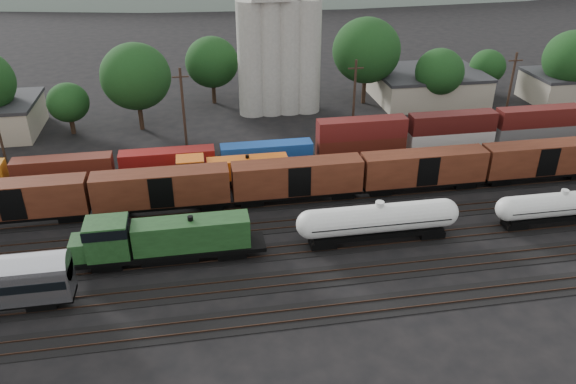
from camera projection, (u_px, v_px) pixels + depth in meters
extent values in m
plane|color=black|center=(301.00, 224.00, 61.79)|extent=(600.00, 600.00, 0.00)
cube|color=black|center=(334.00, 311.00, 48.71)|extent=(180.00, 3.20, 0.08)
cube|color=#382319|center=(336.00, 316.00, 48.05)|extent=(180.00, 0.08, 0.16)
cube|color=#382319|center=(332.00, 305.00, 49.30)|extent=(180.00, 0.08, 0.16)
cube|color=black|center=(321.00, 277.00, 53.07)|extent=(180.00, 3.20, 0.08)
cube|color=#382319|center=(322.00, 281.00, 52.40)|extent=(180.00, 0.08, 0.16)
cube|color=#382319|center=(319.00, 272.00, 53.65)|extent=(180.00, 0.08, 0.16)
cube|color=black|center=(310.00, 248.00, 57.42)|extent=(180.00, 3.20, 0.08)
cube|color=#382319|center=(311.00, 251.00, 56.76)|extent=(180.00, 0.08, 0.16)
cube|color=#382319|center=(308.00, 244.00, 58.01)|extent=(180.00, 0.08, 0.16)
cube|color=black|center=(301.00, 223.00, 61.77)|extent=(180.00, 3.20, 0.08)
cube|color=#382319|center=(302.00, 226.00, 61.11)|extent=(180.00, 0.08, 0.16)
cube|color=#382319|center=(299.00, 219.00, 62.36)|extent=(180.00, 0.08, 0.16)
cube|color=black|center=(292.00, 202.00, 66.12)|extent=(180.00, 3.20, 0.08)
cube|color=#382319|center=(294.00, 204.00, 65.46)|extent=(180.00, 0.08, 0.16)
cube|color=#382319|center=(291.00, 198.00, 66.71)|extent=(180.00, 0.08, 0.16)
cube|color=black|center=(285.00, 183.00, 70.47)|extent=(180.00, 3.20, 0.08)
cube|color=#382319|center=(286.00, 185.00, 69.81)|extent=(180.00, 0.08, 0.16)
cube|color=#382319|center=(284.00, 180.00, 71.06)|extent=(180.00, 0.08, 0.16)
cube|color=black|center=(279.00, 166.00, 74.83)|extent=(180.00, 3.20, 0.08)
cube|color=#382319|center=(280.00, 168.00, 74.16)|extent=(180.00, 0.08, 0.16)
cube|color=#382319|center=(278.00, 163.00, 75.41)|extent=(180.00, 0.08, 0.16)
cube|color=black|center=(170.00, 250.00, 54.66)|extent=(18.59, 3.17, 0.44)
cube|color=black|center=(171.00, 254.00, 54.89)|extent=(5.47, 2.41, 0.88)
cube|color=#1B3F1A|center=(192.00, 233.00, 54.20)|extent=(11.16, 2.63, 2.95)
cube|color=#1B3F1A|center=(108.00, 238.00, 52.86)|extent=(3.94, 3.17, 3.61)
cube|color=black|center=(106.00, 228.00, 52.32)|extent=(4.05, 3.28, 0.98)
cube|color=#1B3F1A|center=(81.00, 248.00, 52.85)|extent=(1.75, 2.63, 1.97)
cylinder|color=black|center=(190.00, 219.00, 53.43)|extent=(0.55, 0.55, 0.55)
cube|color=black|center=(108.00, 262.00, 54.09)|extent=(2.84, 2.19, 0.77)
cube|color=black|center=(231.00, 250.00, 55.89)|extent=(2.84, 2.19, 0.77)
cylinder|color=silver|center=(379.00, 218.00, 57.17)|extent=(14.21, 2.93, 2.93)
sphere|color=silver|center=(310.00, 224.00, 56.09)|extent=(2.93, 2.93, 2.93)
sphere|color=silver|center=(444.00, 212.00, 58.25)|extent=(2.93, 2.93, 2.93)
cylinder|color=silver|center=(380.00, 204.00, 56.39)|extent=(0.91, 0.91, 0.50)
cube|color=black|center=(379.00, 218.00, 57.17)|extent=(14.54, 3.07, 0.08)
cube|color=black|center=(377.00, 232.00, 57.93)|extent=(13.73, 2.22, 0.50)
cube|color=black|center=(322.00, 242.00, 57.33)|extent=(2.62, 2.02, 0.71)
cube|color=black|center=(430.00, 232.00, 59.10)|extent=(2.62, 2.02, 0.71)
cylinder|color=silver|center=(562.00, 204.00, 60.45)|extent=(12.61, 2.60, 2.60)
sphere|color=silver|center=(508.00, 209.00, 59.49)|extent=(2.60, 2.60, 2.60)
cylinder|color=silver|center=(565.00, 192.00, 59.76)|extent=(0.81, 0.81, 0.45)
cube|color=black|center=(562.00, 204.00, 60.45)|extent=(12.89, 2.72, 0.07)
cube|color=black|center=(559.00, 215.00, 61.12)|extent=(12.18, 1.97, 0.45)
cube|color=black|center=(514.00, 224.00, 60.59)|extent=(2.33, 1.79, 0.63)
cube|color=black|center=(43.00, 301.00, 49.01)|extent=(2.52, 1.93, 0.68)
cube|color=black|center=(232.00, 179.00, 68.92)|extent=(16.34, 2.63, 0.36)
cube|color=black|center=(232.00, 182.00, 69.12)|extent=(4.54, 2.00, 0.73)
cube|color=#D15812|center=(248.00, 167.00, 68.56)|extent=(9.81, 2.18, 2.45)
cube|color=#D15812|center=(191.00, 169.00, 67.39)|extent=(3.27, 2.63, 3.00)
cube|color=black|center=(190.00, 162.00, 66.95)|extent=(3.36, 2.72, 0.82)
cube|color=#D15812|center=(172.00, 176.00, 67.36)|extent=(1.45, 2.18, 1.63)
cylinder|color=black|center=(247.00, 157.00, 67.92)|extent=(0.45, 0.45, 0.45)
cube|color=black|center=(190.00, 186.00, 68.41)|extent=(2.36, 1.82, 0.64)
cube|color=black|center=(274.00, 180.00, 70.00)|extent=(2.36, 1.82, 0.64)
cube|color=black|center=(19.00, 215.00, 60.98)|extent=(15.00, 2.60, 0.40)
cube|color=#491F11|center=(15.00, 199.00, 60.00)|extent=(15.00, 2.90, 3.80)
cube|color=black|center=(163.00, 204.00, 63.32)|extent=(15.00, 2.60, 0.40)
cube|color=#491F11|center=(161.00, 187.00, 62.34)|extent=(15.00, 2.90, 3.80)
cube|color=black|center=(297.00, 193.00, 65.66)|extent=(15.00, 2.60, 0.40)
cube|color=#491F11|center=(297.00, 177.00, 64.68)|extent=(15.00, 2.90, 3.80)
cube|color=black|center=(422.00, 182.00, 68.01)|extent=(15.00, 2.60, 0.40)
cube|color=#491F11|center=(424.00, 167.00, 67.02)|extent=(15.00, 2.90, 3.80)
cube|color=black|center=(538.00, 173.00, 70.35)|extent=(15.00, 2.60, 0.40)
cube|color=#491F11|center=(542.00, 158.00, 69.36)|extent=(15.00, 2.90, 3.80)
cube|color=black|center=(279.00, 163.00, 74.61)|extent=(160.00, 2.60, 0.60)
cube|color=#541E13|center=(63.00, 167.00, 69.72)|extent=(12.00, 2.40, 2.60)
cube|color=maroon|center=(168.00, 160.00, 71.67)|extent=(12.00, 2.40, 2.60)
cube|color=#154295|center=(267.00, 153.00, 73.61)|extent=(12.00, 2.40, 2.60)
cube|color=#4B1911|center=(361.00, 146.00, 75.56)|extent=(12.00, 2.40, 2.60)
cube|color=#561614|center=(362.00, 128.00, 74.34)|extent=(12.00, 2.40, 2.60)
cube|color=beige|center=(450.00, 140.00, 77.51)|extent=(12.00, 2.40, 2.60)
cube|color=#40110E|center=(453.00, 122.00, 76.29)|extent=(12.00, 2.40, 2.60)
cube|color=slate|center=(535.00, 134.00, 79.45)|extent=(12.00, 2.40, 2.60)
cube|color=#491311|center=(539.00, 117.00, 78.23)|extent=(12.00, 2.40, 2.60)
cylinder|color=#9D9A90|center=(251.00, 60.00, 88.76)|extent=(4.40, 4.40, 18.00)
cylinder|color=#9D9A90|center=(270.00, 59.00, 89.21)|extent=(4.40, 4.40, 18.00)
cylinder|color=#9D9A90|center=(289.00, 58.00, 89.67)|extent=(4.40, 4.40, 18.00)
cylinder|color=#9D9A90|center=(307.00, 57.00, 90.12)|extent=(4.40, 4.40, 18.00)
cube|color=#9E937F|center=(427.00, 87.00, 98.35)|extent=(18.00, 14.00, 4.60)
cube|color=#232326|center=(429.00, 72.00, 97.15)|extent=(18.36, 14.28, 0.50)
cube|color=#9E937F|center=(574.00, 88.00, 97.80)|extent=(16.00, 10.00, 4.60)
cylinder|color=black|center=(73.00, 126.00, 84.70)|extent=(0.70, 0.70, 2.25)
ellipsoid|color=#163A15|center=(68.00, 102.00, 82.94)|extent=(6.11, 6.11, 5.78)
cylinder|color=black|center=(141.00, 117.00, 85.90)|extent=(0.70, 0.70, 3.82)
ellipsoid|color=#163A15|center=(136.00, 76.00, 82.90)|extent=(10.36, 10.36, 9.82)
cylinder|color=black|center=(214.00, 94.00, 96.93)|extent=(0.70, 0.70, 3.30)
ellipsoid|color=#163A15|center=(212.00, 62.00, 94.34)|extent=(8.95, 8.95, 8.48)
cylinder|color=black|center=(276.00, 94.00, 98.47)|extent=(0.70, 0.70, 2.27)
ellipsoid|color=#163A15|center=(276.00, 73.00, 96.68)|extent=(6.17, 6.17, 5.84)
cylinder|color=black|center=(364.00, 91.00, 96.74)|extent=(0.70, 0.70, 4.19)
ellipsoid|color=#163A15|center=(366.00, 50.00, 93.44)|extent=(11.38, 11.38, 10.78)
cylinder|color=black|center=(436.00, 101.00, 94.27)|extent=(0.70, 0.70, 2.94)
ellipsoid|color=#163A15|center=(440.00, 72.00, 91.96)|extent=(7.98, 7.98, 7.56)
cylinder|color=black|center=(484.00, 88.00, 101.50)|extent=(0.70, 0.70, 2.32)
ellipsoid|color=#163A15|center=(488.00, 67.00, 99.68)|extent=(6.31, 6.31, 5.98)
cylinder|color=black|center=(565.00, 94.00, 96.43)|extent=(0.70, 0.70, 3.62)
ellipsoid|color=#163A15|center=(573.00, 59.00, 93.59)|extent=(9.82, 9.82, 9.30)
cylinder|color=black|center=(184.00, 111.00, 76.30)|extent=(0.36, 0.36, 12.00)
cube|color=black|center=(180.00, 77.00, 74.06)|extent=(2.20, 0.18, 0.18)
cylinder|color=black|center=(354.00, 101.00, 79.95)|extent=(0.36, 0.36, 12.00)
cube|color=black|center=(356.00, 68.00, 77.70)|extent=(2.20, 0.18, 0.18)
cylinder|color=black|center=(509.00, 92.00, 83.60)|extent=(0.36, 0.36, 12.00)
cube|color=black|center=(516.00, 61.00, 81.35)|extent=(2.20, 0.18, 0.18)
ellipsoid|color=#59665B|center=(281.00, 9.00, 304.83)|extent=(520.00, 286.00, 130.00)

